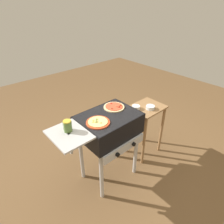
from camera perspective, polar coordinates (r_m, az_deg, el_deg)
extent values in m
plane|color=brown|center=(2.60, -0.87, -18.09)|extent=(8.00, 8.00, 0.00)
cube|color=black|center=(2.07, -1.04, -3.80)|extent=(0.64, 0.48, 0.24)
cube|color=black|center=(2.01, -1.07, -1.08)|extent=(0.61, 0.46, 0.01)
cube|color=#B4B4B4|center=(1.79, -12.85, -6.63)|extent=(0.32, 0.41, 0.02)
cube|color=#B4B4B4|center=(1.86, -12.45, -9.34)|extent=(0.02, 0.02, 0.24)
cube|color=#B4B4B4|center=(2.03, 3.75, -10.77)|extent=(0.58, 0.02, 0.10)
cylinder|color=black|center=(1.96, 1.71, -12.70)|extent=(0.04, 0.02, 0.04)
cylinder|color=black|center=(2.09, 6.58, -9.59)|extent=(0.04, 0.02, 0.04)
cylinder|color=#B4B4B4|center=(2.14, -3.18, -18.78)|extent=(0.04, 0.04, 0.66)
cylinder|color=#B4B4B4|center=(2.40, 7.11, -12.10)|extent=(0.04, 0.04, 0.66)
cylinder|color=#B4B4B4|center=(2.36, -9.16, -13.31)|extent=(0.04, 0.04, 0.66)
cylinder|color=#B4B4B4|center=(2.60, 0.84, -7.90)|extent=(0.04, 0.04, 0.66)
cylinder|color=#C64723|center=(1.89, -4.24, -3.11)|extent=(0.24, 0.24, 0.01)
cylinder|color=#EDD17A|center=(1.88, -4.25, -2.89)|extent=(0.20, 0.20, 0.01)
sphere|color=#B8BE61|center=(1.87, -4.88, -2.96)|extent=(0.03, 0.03, 0.03)
sphere|color=#CAD66A|center=(1.88, -4.94, -2.71)|extent=(0.03, 0.03, 0.03)
sphere|color=#F1DB8B|center=(1.87, -5.84, -3.00)|extent=(0.02, 0.02, 0.02)
sphere|color=#F2EF8A|center=(1.85, -3.53, -3.21)|extent=(0.02, 0.02, 0.02)
sphere|color=#F2E16B|center=(1.89, -5.70, -2.59)|extent=(0.02, 0.02, 0.02)
sphere|color=#B7E47F|center=(1.91, -4.82, -2.07)|extent=(0.02, 0.02, 0.02)
cylinder|color=beige|center=(2.14, 0.61, 1.50)|extent=(0.24, 0.24, 0.01)
cylinder|color=#D14C2D|center=(2.14, 0.61, 1.71)|extent=(0.19, 0.19, 0.01)
sphere|color=#D4572A|center=(2.12, 1.86, 1.70)|extent=(0.03, 0.03, 0.03)
sphere|color=#E54F26|center=(2.15, 2.53, 2.05)|extent=(0.02, 0.02, 0.02)
sphere|color=#C43F29|center=(2.12, 2.04, 1.59)|extent=(0.02, 0.02, 0.02)
sphere|color=#A24F32|center=(2.13, 1.61, 1.81)|extent=(0.03, 0.03, 0.03)
sphere|color=#B0492F|center=(2.08, -0.04, 1.08)|extent=(0.02, 0.02, 0.02)
sphere|color=red|center=(2.19, -0.31, 2.67)|extent=(0.02, 0.02, 0.02)
cylinder|color=#4C6B2D|center=(1.79, -13.19, -4.23)|extent=(0.08, 0.08, 0.10)
cylinder|color=gold|center=(1.76, -13.41, -2.72)|extent=(0.07, 0.07, 0.01)
cube|color=olive|center=(2.50, 10.49, 1.38)|extent=(0.44, 0.36, 0.02)
cylinder|color=olive|center=(2.51, 9.58, -8.85)|extent=(0.04, 0.04, 0.74)
cylinder|color=olive|center=(2.77, 14.65, -5.32)|extent=(0.04, 0.04, 0.74)
cylinder|color=olive|center=(2.66, 4.62, -5.85)|extent=(0.04, 0.04, 0.74)
cylinder|color=olive|center=(2.90, 9.87, -2.78)|extent=(0.04, 0.04, 0.74)
cylinder|color=silver|center=(2.44, 11.45, 1.38)|extent=(0.11, 0.11, 0.04)
cylinder|color=#996B47|center=(2.45, 11.43, 1.25)|extent=(0.09, 0.09, 0.02)
cylinder|color=silver|center=(2.41, 7.21, 1.41)|extent=(0.10, 0.10, 0.04)
cylinder|color=beige|center=(2.42, 7.20, 1.27)|extent=(0.08, 0.08, 0.02)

